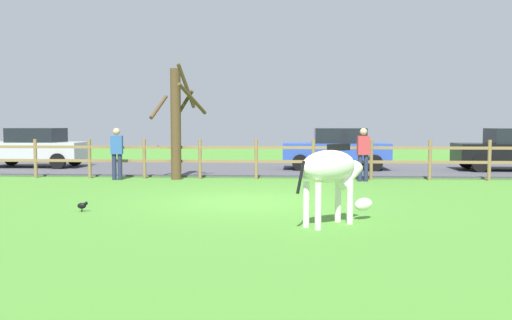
{
  "coord_description": "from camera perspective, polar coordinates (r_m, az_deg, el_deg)",
  "views": [
    {
      "loc": [
        0.99,
        -12.07,
        1.75
      ],
      "look_at": [
        0.17,
        0.76,
        0.9
      ],
      "focal_mm": 37.7,
      "sensor_mm": 36.0,
      "label": 1
    }
  ],
  "objects": [
    {
      "name": "parking_asphalt",
      "position": [
        21.46,
        1.03,
        -0.82
      ],
      "size": [
        28.0,
        7.4,
        0.05
      ],
      "primitive_type": "cube",
      "color": "#47474C",
      "rests_on": "ground_plane"
    },
    {
      "name": "parked_car_blue",
      "position": [
        20.72,
        8.54,
        1.24
      ],
      "size": [
        4.01,
        1.9,
        1.56
      ],
      "color": "#2D4CAD",
      "rests_on": "parking_asphalt"
    },
    {
      "name": "bare_tree",
      "position": [
        17.24,
        -8.42,
        4.21
      ],
      "size": [
        1.69,
        1.66,
        3.63
      ],
      "color": "#513A23",
      "rests_on": "ground_plane"
    },
    {
      "name": "paddock_fence",
      "position": [
        17.14,
        0.03,
        0.35
      ],
      "size": [
        21.91,
        0.11,
        1.27
      ],
      "color": "olive",
      "rests_on": "ground_plane"
    },
    {
      "name": "parked_car_silver",
      "position": [
        23.21,
        -22.47,
        1.26
      ],
      "size": [
        4.02,
        1.92,
        1.56
      ],
      "color": "#B7BABF",
      "rests_on": "parking_asphalt"
    },
    {
      "name": "ground_plane",
      "position": [
        12.24,
        -1.01,
        -4.43
      ],
      "size": [
        60.0,
        60.0,
        0.0
      ],
      "primitive_type": "plane",
      "color": "#47842D"
    },
    {
      "name": "crow_on_grass",
      "position": [
        11.36,
        -17.94,
        -4.61
      ],
      "size": [
        0.21,
        0.1,
        0.2
      ],
      "color": "black",
      "rests_on": "ground_plane"
    },
    {
      "name": "zebra",
      "position": [
        9.38,
        8.08,
        -1.28
      ],
      "size": [
        1.54,
        1.47,
        1.41
      ],
      "color": "white",
      "rests_on": "ground_plane"
    },
    {
      "name": "visitor_right_of_tree",
      "position": [
        17.49,
        -14.55,
        0.9
      ],
      "size": [
        0.38,
        0.26,
        1.64
      ],
      "color": "#232847",
      "rests_on": "ground_plane"
    },
    {
      "name": "visitor_left_of_tree",
      "position": [
        16.81,
        11.31,
        0.84
      ],
      "size": [
        0.38,
        0.25,
        1.64
      ],
      "color": "#232847",
      "rests_on": "ground_plane"
    }
  ]
}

